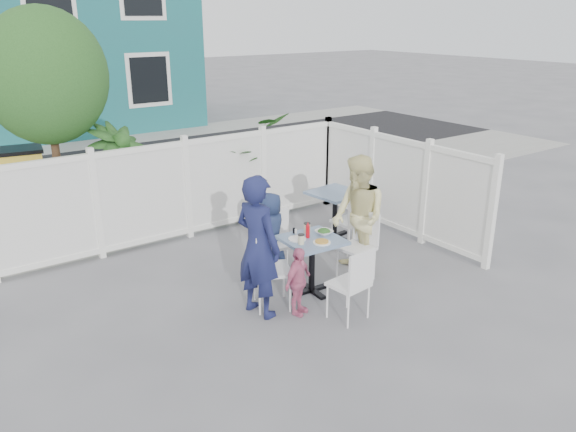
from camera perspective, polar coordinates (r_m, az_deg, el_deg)
ground at (r=7.42m, az=-2.30°, el=-7.84°), size 80.00×80.00×0.00m
near_sidewalk at (r=10.55m, az=-13.77°, el=0.17°), size 24.00×2.60×0.01m
street at (r=13.93m, az=-19.65°, el=4.29°), size 24.00×5.00×0.01m
far_sidewalk at (r=16.86m, az=-22.75°, el=6.44°), size 24.00×1.60×0.01m
fence_back at (r=9.12m, az=-10.19°, el=2.53°), size 5.86×0.08×1.60m
fence_right at (r=9.37m, az=11.04°, el=2.93°), size 0.08×3.66×1.60m
tree at (r=9.07m, az=-23.44°, el=12.84°), size 1.80×1.62×3.59m
utility_cabinet at (r=10.01m, az=-25.45°, el=1.95°), size 0.83×0.65×1.41m
potted_shrub_a at (r=9.41m, az=-16.74°, el=3.38°), size 1.40×1.40×1.84m
potted_shrub_b at (r=10.23m, az=-4.75°, el=5.28°), size 2.02×1.90×1.79m
main_table at (r=7.22m, az=2.46°, el=-3.55°), size 0.75×0.75×0.75m
spare_table at (r=9.03m, az=4.82°, el=1.39°), size 0.81×0.81×0.78m
chair_left at (r=6.85m, az=-2.36°, el=-4.81°), size 0.59×0.60×1.01m
chair_right at (r=7.68m, az=7.38°, el=-2.47°), size 0.48×0.49×0.95m
chair_back at (r=7.89m, az=-0.85°, el=-2.06°), size 0.44×0.42×0.87m
chair_near at (r=6.61m, az=6.70°, el=-6.44°), size 0.46×0.45×0.92m
chair_spare at (r=8.52m, az=6.65°, el=-0.11°), size 0.46×0.44×0.96m
man at (r=6.60m, az=-3.06°, el=-3.11°), size 0.55×0.71×1.74m
woman at (r=7.65m, az=7.15°, el=-0.16°), size 0.84×0.97×1.70m
boy at (r=7.89m, az=-1.74°, el=-1.59°), size 0.61×0.46×1.13m
toddler at (r=6.75m, az=1.03°, el=-6.66°), size 0.55×0.38×0.86m
plate_main at (r=7.03m, az=3.45°, el=-2.70°), size 0.23×0.23×0.01m
plate_side at (r=7.12m, az=0.94°, el=-2.35°), size 0.23×0.23×0.02m
salad_bowl at (r=7.30m, az=3.68°, el=-1.67°), size 0.22×0.22×0.05m
coffee_cup_a at (r=6.97m, az=1.33°, el=-2.41°), size 0.08×0.08×0.12m
coffee_cup_b at (r=7.31m, az=1.94°, el=-1.27°), size 0.09×0.09×0.13m
ketchup_bottle at (r=7.16m, az=2.02°, el=-1.60°), size 0.05×0.05×0.17m
salt_shaker at (r=7.28m, az=0.80°, el=-1.61°), size 0.03×0.03×0.07m
pepper_shaker at (r=7.31m, az=0.61°, el=-1.49°), size 0.03×0.03×0.07m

